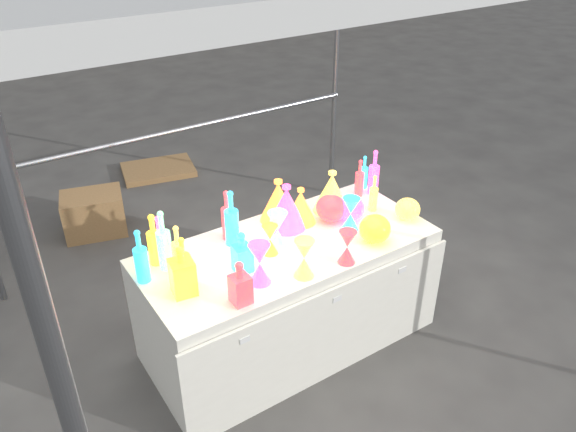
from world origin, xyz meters
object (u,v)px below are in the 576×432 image
decanter_0 (182,270)px  display_table (289,295)px  bottle_0 (154,239)px  globe_0 (375,230)px  lampshade_0 (278,200)px  hourglass_0 (347,247)px  cardboard_box_closed (94,214)px

decanter_0 → display_table: bearing=13.7°
bottle_0 → globe_0: 1.29m
decanter_0 → lampshade_0: decanter_0 is taller
globe_0 → lampshade_0: bearing=122.8°
hourglass_0 → lampshade_0: (-0.07, 0.61, 0.04)m
bottle_0 → lampshade_0: size_ratio=1.12×
display_table → decanter_0: (-0.71, -0.07, 0.52)m
cardboard_box_closed → decanter_0: 2.24m
display_table → globe_0: 0.69m
display_table → cardboard_box_closed: display_table is taller
bottle_0 → decanter_0: bearing=-87.7°
bottle_0 → hourglass_0: bearing=-33.4°
display_table → bottle_0: (-0.73, 0.27, 0.53)m
lampshade_0 → decanter_0: bearing=-143.5°
bottle_0 → decanter_0: 0.34m
globe_0 → lampshade_0: size_ratio=0.68×
decanter_0 → lampshade_0: size_ratio=1.02×
bottle_0 → globe_0: bottle_0 is taller
bottle_0 → lampshade_0: bearing=1.3°
hourglass_0 → cardboard_box_closed: bearing=109.2°
display_table → decanter_0: 0.88m
cardboard_box_closed → hourglass_0: size_ratio=2.44×
bottle_0 → globe_0: size_ratio=1.64×
hourglass_0 → display_table: bearing=118.8°
hourglass_0 → globe_0: (0.28, 0.08, -0.02)m
cardboard_box_closed → lampshade_0: 2.04m
bottle_0 → hourglass_0: 1.08m
cardboard_box_closed → bottle_0: (-0.08, -1.78, 0.73)m
display_table → decanter_0: bearing=-174.4°
display_table → globe_0: size_ratio=9.49×
display_table → cardboard_box_closed: 2.16m
lampshade_0 → bottle_0: bearing=-165.8°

